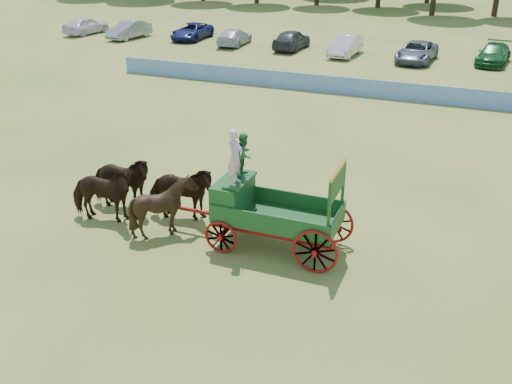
% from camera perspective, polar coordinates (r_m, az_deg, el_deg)
% --- Properties ---
extents(ground, '(160.00, 160.00, 0.00)m').
position_cam_1_polar(ground, '(19.74, -7.64, -3.01)').
color(ground, '#9A8C45').
rests_on(ground, ground).
extents(horse_lead_left, '(2.55, 1.56, 2.00)m').
position_cam_1_polar(horse_lead_left, '(19.88, -15.16, -0.27)').
color(horse_lead_left, black).
rests_on(horse_lead_left, ground).
extents(horse_lead_right, '(2.54, 1.53, 2.00)m').
position_cam_1_polar(horse_lead_right, '(20.68, -13.40, 0.94)').
color(horse_lead_right, black).
rests_on(horse_lead_right, ground).
extents(horse_wheel_left, '(1.85, 1.66, 2.01)m').
position_cam_1_polar(horse_wheel_left, '(18.63, -9.19, -1.45)').
color(horse_wheel_left, black).
rests_on(horse_wheel_left, ground).
extents(horse_wheel_right, '(2.55, 1.59, 2.00)m').
position_cam_1_polar(horse_wheel_right, '(19.48, -7.56, -0.12)').
color(horse_wheel_right, black).
rests_on(horse_wheel_right, ground).
extents(farm_dray, '(6.00, 2.00, 3.88)m').
position_cam_1_polar(farm_dray, '(17.59, -0.03, -0.57)').
color(farm_dray, maroon).
rests_on(farm_dray, ground).
extents(sponsor_banner, '(26.00, 0.08, 1.05)m').
position_cam_1_polar(sponsor_banner, '(35.55, 5.18, 10.88)').
color(sponsor_banner, '#2159B3').
rests_on(sponsor_banner, ground).
extents(parked_cars, '(57.84, 7.08, 1.64)m').
position_cam_1_polar(parked_cars, '(45.63, 15.75, 13.55)').
color(parked_cars, silver).
rests_on(parked_cars, ground).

